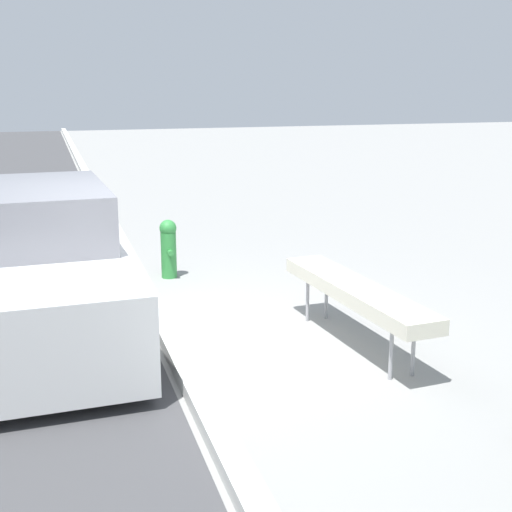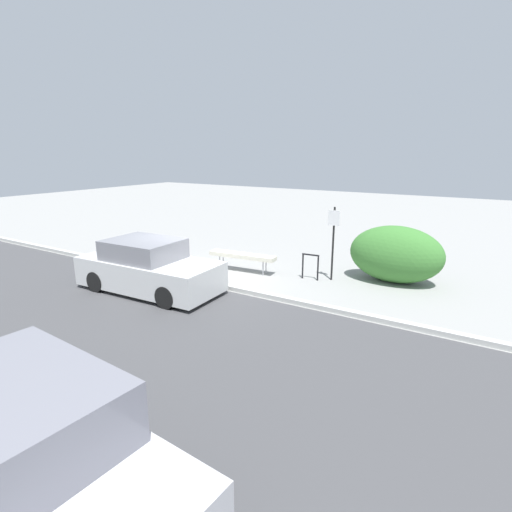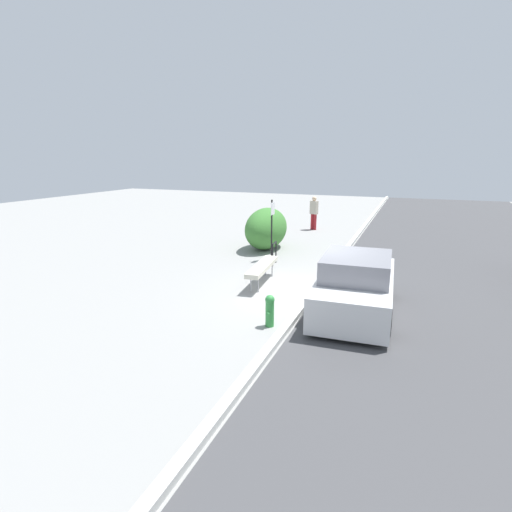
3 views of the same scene
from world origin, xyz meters
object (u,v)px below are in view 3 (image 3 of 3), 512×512
bench (262,267)px  fire_hydrant (270,310)px  bike_rack (274,251)px  parked_car_near (356,286)px  sign_post (272,224)px  pedestrian (314,212)px

bench → fire_hydrant: (-2.94, -1.30, -0.13)m
bike_rack → parked_car_near: parked_car_near is taller
sign_post → fire_hydrant: 6.24m
bike_rack → fire_hydrant: (-5.23, -1.70, -0.09)m
fire_hydrant → pedestrian: size_ratio=0.43×
parked_car_near → pedestrian: bearing=16.3°
bench → parked_car_near: bearing=-117.4°
sign_post → fire_hydrant: sign_post is taller
bench → bike_rack: 2.33m
bike_rack → bench: bearing=-170.2°
bench → sign_post: (2.88, 0.70, 0.84)m
bench → pedestrian: 9.88m
pedestrian → parked_car_near: 11.70m
fire_hydrant → parked_car_near: (1.70, -1.70, 0.26)m
fire_hydrant → parked_car_near: 2.42m
bike_rack → fire_hydrant: bike_rack is taller
sign_post → bike_rack: bearing=-152.5°
fire_hydrant → sign_post: bearing=19.0°
bench → sign_post: 3.09m
pedestrian → bench: bearing=116.9°
parked_car_near → fire_hydrant: bearing=132.4°
sign_post → pedestrian: sign_post is taller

